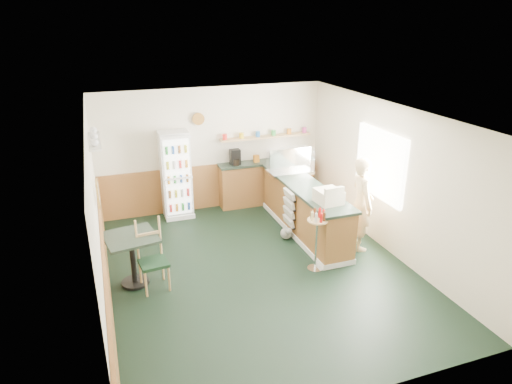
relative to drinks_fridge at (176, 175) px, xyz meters
name	(u,v)px	position (x,y,z in m)	size (l,w,h in m)	color
ground	(259,270)	(0.88, -2.74, -0.93)	(6.00, 6.00, 0.00)	black
room_envelope	(232,174)	(0.65, -2.01, 0.59)	(5.04, 6.02, 2.72)	beige
service_counter	(304,211)	(2.23, -1.67, -0.47)	(0.68, 3.01, 1.01)	#985B31
back_counter	(266,180)	(2.07, 0.06, -0.39)	(2.24, 0.42, 1.69)	#985B31
drinks_fridge	(176,175)	(0.00, 0.00, 0.00)	(0.61, 0.53, 1.86)	white
display_case	(290,161)	(2.23, -0.91, 0.34)	(0.92, 0.48, 0.52)	silver
cash_register	(328,196)	(2.23, -2.60, 0.20)	(0.41, 0.43, 0.24)	beige
shopkeeper	(361,204)	(2.93, -2.58, -0.05)	(0.59, 0.42, 1.76)	tan
condiment_stand	(317,231)	(1.81, -3.04, -0.20)	(0.35, 0.35, 1.09)	silver
newspaper_rack	(289,208)	(1.87, -1.72, -0.34)	(0.09, 0.46, 0.73)	black
cafe_table	(132,251)	(-1.17, -2.47, -0.33)	(0.90, 0.90, 0.86)	black
cafe_chair	(152,252)	(-0.88, -2.62, -0.33)	(0.47, 0.47, 1.15)	black
dog_doorstop	(287,233)	(1.78, -1.84, -0.80)	(0.23, 0.30, 0.28)	gray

